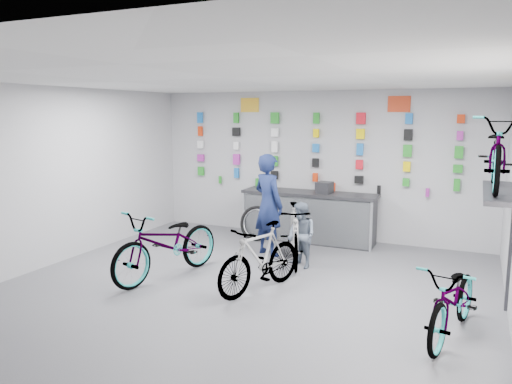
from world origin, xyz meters
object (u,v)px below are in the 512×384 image
at_px(bike_center, 260,258).
at_px(clerk, 268,205).
at_px(bike_right, 454,300).
at_px(customer, 301,235).
at_px(counter, 309,217).
at_px(bike_service, 294,234).
at_px(bike_left, 168,243).

xyz_separation_m(bike_center, clerk, (-0.62, 1.80, 0.42)).
relative_size(bike_right, customer, 1.59).
xyz_separation_m(counter, bike_center, (0.25, -3.01, 0.01)).
xyz_separation_m(bike_service, clerk, (-0.61, 0.33, 0.41)).
bearing_deg(customer, bike_left, -109.10).
xyz_separation_m(bike_left, bike_center, (1.56, 0.04, -0.05)).
bearing_deg(clerk, customer, 176.81).
relative_size(counter, bike_left, 1.29).
relative_size(counter, clerk, 1.47).
relative_size(bike_left, bike_right, 1.21).
bearing_deg(bike_right, bike_left, -174.78).
distance_m(bike_center, clerk, 1.95).
bearing_deg(bike_center, bike_left, -158.91).
distance_m(bike_center, bike_right, 2.67).
distance_m(bike_center, customer, 1.33).
xyz_separation_m(bike_left, bike_right, (4.18, -0.46, -0.09)).
distance_m(bike_right, customer, 3.05).
relative_size(bike_center, customer, 1.51).
xyz_separation_m(bike_right, bike_service, (-2.63, 1.96, 0.05)).
xyz_separation_m(counter, clerk, (-0.37, -1.21, 0.43)).
relative_size(counter, bike_right, 1.55).
height_order(bike_left, bike_right, bike_left).
bearing_deg(clerk, bike_right, 172.49).
bearing_deg(customer, counter, 136.86).
distance_m(bike_left, bike_right, 4.21).
relative_size(clerk, customer, 1.68).
distance_m(counter, customer, 1.74).
bearing_deg(bike_service, counter, 76.06).
bearing_deg(bike_service, bike_center, -112.69).
bearing_deg(bike_left, counter, 80.90).
bearing_deg(bike_right, customer, 154.97).
xyz_separation_m(counter, customer, (0.42, -1.69, 0.06)).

